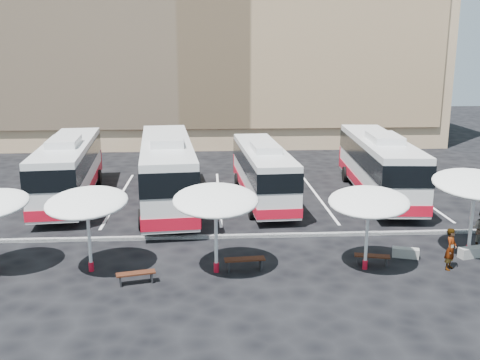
{
  "coord_description": "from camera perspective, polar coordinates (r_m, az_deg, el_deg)",
  "views": [
    {
      "loc": [
        -0.58,
        -23.4,
        8.62
      ],
      "look_at": [
        1.0,
        3.0,
        2.2
      ],
      "focal_mm": 40.0,
      "sensor_mm": 36.0,
      "label": 1
    }
  ],
  "objects": [
    {
      "name": "ground",
      "position": [
        24.94,
        -1.89,
        -6.58
      ],
      "size": [
        120.0,
        120.0,
        0.0
      ],
      "primitive_type": "plane",
      "color": "black",
      "rests_on": "ground"
    },
    {
      "name": "sandstone_building",
      "position": [
        55.42,
        -2.96,
        17.77
      ],
      "size": [
        42.0,
        18.25,
        29.6
      ],
      "color": "tan",
      "rests_on": "ground"
    },
    {
      "name": "curb_divider",
      "position": [
        25.39,
        -1.93,
        -6.03
      ],
      "size": [
        34.0,
        0.25,
        0.15
      ],
      "primitive_type": "cube",
      "color": "black",
      "rests_on": "ground"
    },
    {
      "name": "bay_lines",
      "position": [
        32.56,
        -2.28,
        -1.71
      ],
      "size": [
        24.15,
        12.0,
        0.01
      ],
      "color": "white",
      "rests_on": "ground"
    },
    {
      "name": "bus_0",
      "position": [
        32.89,
        -17.78,
        1.31
      ],
      "size": [
        3.7,
        12.3,
        3.85
      ],
      "rotation": [
        0.0,
        0.0,
        0.1
      ],
      "color": "silver",
      "rests_on": "ground"
    },
    {
      "name": "bus_1",
      "position": [
        30.52,
        -7.8,
        1.21
      ],
      "size": [
        3.97,
        13.24,
        4.14
      ],
      "rotation": [
        0.0,
        0.0,
        0.09
      ],
      "color": "silver",
      "rests_on": "ground"
    },
    {
      "name": "bus_2",
      "position": [
        31.38,
        2.43,
        1.05
      ],
      "size": [
        3.01,
        11.11,
        3.49
      ],
      "rotation": [
        0.0,
        0.0,
        0.06
      ],
      "color": "silver",
      "rests_on": "ground"
    },
    {
      "name": "bus_3",
      "position": [
        33.26,
        14.56,
        1.74
      ],
      "size": [
        3.58,
        12.56,
        3.93
      ],
      "rotation": [
        0.0,
        0.0,
        -0.08
      ],
      "color": "silver",
      "rests_on": "ground"
    },
    {
      "name": "sunshade_1",
      "position": [
        21.65,
        -16.03,
        -2.35
      ],
      "size": [
        3.68,
        3.71,
        3.36
      ],
      "rotation": [
        0.0,
        0.0,
        -0.16
      ],
      "color": "silver",
      "rests_on": "ground"
    },
    {
      "name": "sunshade_2",
      "position": [
        20.7,
        -2.62,
        -2.18
      ],
      "size": [
        3.45,
        3.49,
        3.51
      ],
      "rotation": [
        0.0,
        0.0,
        0.03
      ],
      "color": "silver",
      "rests_on": "ground"
    },
    {
      "name": "sunshade_3",
      "position": [
        21.62,
        13.57,
        -2.29
      ],
      "size": [
        4.14,
        4.16,
        3.32
      ],
      "rotation": [
        0.0,
        0.0,
        -0.38
      ],
      "color": "silver",
      "rests_on": "ground"
    },
    {
      "name": "sunshade_4",
      "position": [
        24.54,
        23.81,
        -0.43
      ],
      "size": [
        3.98,
        4.02,
        3.7
      ],
      "rotation": [
        0.0,
        0.0,
        -0.14
      ],
      "color": "silver",
      "rests_on": "ground"
    },
    {
      "name": "wood_bench_1",
      "position": [
        20.91,
        -11.05,
        -9.93
      ],
      "size": [
        1.52,
        0.72,
        0.45
      ],
      "rotation": [
        0.0,
        0.0,
        0.23
      ],
      "color": "black",
      "rests_on": "ground"
    },
    {
      "name": "wood_bench_2",
      "position": [
        21.71,
        0.5,
        -8.65
      ],
      "size": [
        1.66,
        0.57,
        0.5
      ],
      "rotation": [
        0.0,
        0.0,
        0.08
      ],
      "color": "black",
      "rests_on": "ground"
    },
    {
      "name": "wood_bench_3",
      "position": [
        22.85,
        13.9,
        -8.03
      ],
      "size": [
        1.48,
        0.7,
        0.44
      ],
      "rotation": [
        0.0,
        0.0,
        -0.23
      ],
      "color": "black",
      "rests_on": "ground"
    },
    {
      "name": "conc_bench_0",
      "position": [
        24.11,
        17.24,
        -7.42
      ],
      "size": [
        1.16,
        0.69,
        0.41
      ],
      "primitive_type": "cube",
      "rotation": [
        0.0,
        0.0,
        -0.32
      ],
      "color": "gray",
      "rests_on": "ground"
    },
    {
      "name": "conc_bench_1",
      "position": [
        25.11,
        23.51,
        -7.07
      ],
      "size": [
        1.25,
        0.67,
        0.44
      ],
      "primitive_type": "cube",
      "rotation": [
        0.0,
        0.0,
        0.25
      ],
      "color": "gray",
      "rests_on": "ground"
    },
    {
      "name": "passenger_0",
      "position": [
        23.22,
        21.58,
        -6.87
      ],
      "size": [
        0.73,
        0.74,
        1.72
      ],
      "primitive_type": "imported",
      "rotation": [
        0.0,
        0.0,
        0.84
      ],
      "color": "black",
      "rests_on": "ground"
    }
  ]
}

